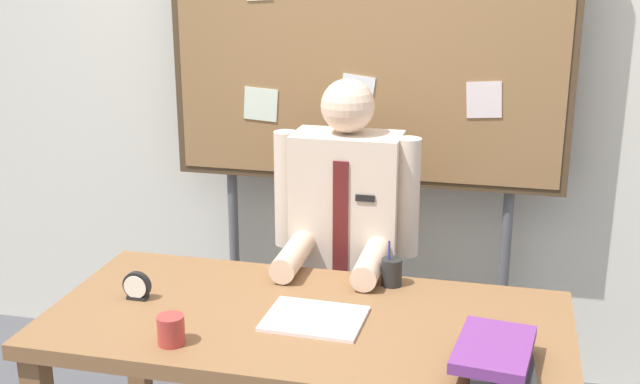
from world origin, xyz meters
name	(u,v)px	position (x,y,z in m)	size (l,w,h in m)	color
back_wall	(374,69)	(0.00, 1.18, 1.35)	(6.40, 0.08, 2.70)	silver
desk	(306,343)	(0.00, 0.00, 0.66)	(1.62, 0.77, 0.75)	brown
person	(345,272)	(0.00, 0.61, 0.65)	(0.55, 0.56, 1.39)	#2D2D33
bulletin_board	(366,44)	(0.00, 0.97, 1.48)	(1.63, 0.09, 2.09)	#4C3823
book_stack	(498,357)	(0.59, -0.20, 0.79)	(0.23, 0.32, 0.08)	#262626
open_notebook	(315,319)	(0.03, -0.02, 0.75)	(0.30, 0.24, 0.01)	silver
desk_clock	(137,287)	(-0.57, 0.00, 0.79)	(0.09, 0.04, 0.09)	black
coffee_mug	(171,330)	(-0.33, -0.26, 0.79)	(0.08, 0.08, 0.09)	#B23833
pen_holder	(392,272)	(0.22, 0.30, 0.80)	(0.07, 0.07, 0.16)	#262626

